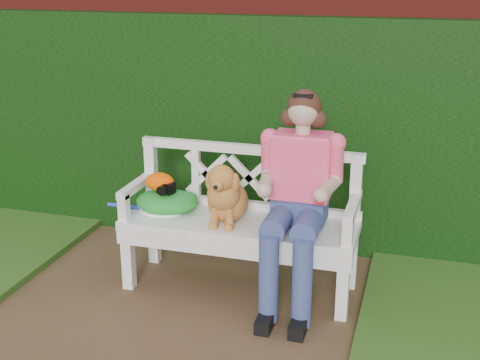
# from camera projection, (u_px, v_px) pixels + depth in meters

# --- Properties ---
(ground) EXTENTS (60.00, 60.00, 0.00)m
(ground) POSITION_uv_depth(u_px,v_px,m) (143.00, 354.00, 3.52)
(ground) COLOR #4D3622
(brick_wall) EXTENTS (10.00, 0.30, 2.20)m
(brick_wall) POSITION_uv_depth(u_px,v_px,m) (241.00, 93.00, 4.90)
(brick_wall) COLOR maroon
(brick_wall) RESTS_ON ground
(ivy_hedge) EXTENTS (10.00, 0.18, 1.70)m
(ivy_hedge) POSITION_uv_depth(u_px,v_px,m) (232.00, 132.00, 4.78)
(ivy_hedge) COLOR #13440D
(ivy_hedge) RESTS_ON ground
(garden_bench) EXTENTS (1.63, 0.74, 0.48)m
(garden_bench) POSITION_uv_depth(u_px,v_px,m) (240.00, 254.00, 4.18)
(garden_bench) COLOR white
(garden_bench) RESTS_ON ground
(seated_woman) EXTENTS (0.62, 0.78, 1.28)m
(seated_woman) POSITION_uv_depth(u_px,v_px,m) (299.00, 204.00, 3.93)
(seated_woman) COLOR #FF4A5F
(seated_woman) RESTS_ON ground
(dog) EXTENTS (0.39, 0.45, 0.41)m
(dog) POSITION_uv_depth(u_px,v_px,m) (227.00, 191.00, 4.00)
(dog) COLOR #A67A45
(dog) RESTS_ON garden_bench
(tennis_racket) EXTENTS (0.62, 0.44, 0.03)m
(tennis_racket) POSITION_uv_depth(u_px,v_px,m) (158.00, 210.00, 4.24)
(tennis_racket) COLOR white
(tennis_racket) RESTS_ON garden_bench
(green_bag) EXTENTS (0.46, 0.37, 0.14)m
(green_bag) POSITION_uv_depth(u_px,v_px,m) (167.00, 201.00, 4.23)
(green_bag) COLOR #419035
(green_bag) RESTS_ON garden_bench
(camera_item) EXTENTS (0.12, 0.11, 0.07)m
(camera_item) POSITION_uv_depth(u_px,v_px,m) (166.00, 187.00, 4.16)
(camera_item) COLOR black
(camera_item) RESTS_ON green_bag
(baseball_glove) EXTENTS (0.22, 0.19, 0.12)m
(baseball_glove) POSITION_uv_depth(u_px,v_px,m) (160.00, 182.00, 4.19)
(baseball_glove) COLOR #F54F00
(baseball_glove) RESTS_ON green_bag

